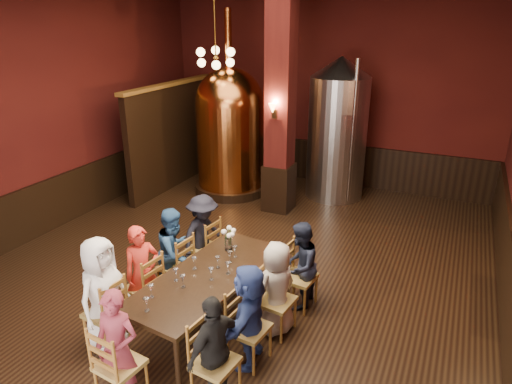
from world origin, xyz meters
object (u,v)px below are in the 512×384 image
at_px(dining_table, 208,279).
at_px(person_2, 175,252).
at_px(person_1, 142,273).
at_px(rose_vase, 228,235).
at_px(steel_vessel, 338,129).
at_px(copper_kettle, 230,130).
at_px(person_0, 103,293).

relative_size(dining_table, person_2, 1.83).
distance_m(person_1, rose_vase, 1.28).
height_order(dining_table, person_1, person_1).
height_order(person_1, rose_vase, person_1).
bearing_deg(steel_vessel, person_2, -101.94).
xyz_separation_m(steel_vessel, rose_vase, (-0.30, -4.61, -0.58)).
distance_m(copper_kettle, steel_vessel, 2.42).
bearing_deg(rose_vase, steel_vessel, 86.25).
height_order(dining_table, copper_kettle, copper_kettle).
relative_size(person_2, steel_vessel, 0.44).
xyz_separation_m(dining_table, person_1, (-0.88, -0.23, -0.01)).
relative_size(person_0, person_1, 1.09).
distance_m(dining_table, person_2, 0.91).
height_order(person_0, copper_kettle, copper_kettle).
bearing_deg(dining_table, person_0, -130.36).
bearing_deg(person_0, person_1, -5.96).
xyz_separation_m(person_1, person_2, (0.08, 0.66, 0.01)).
height_order(dining_table, rose_vase, rose_vase).
bearing_deg(copper_kettle, steel_vessel, 17.54).
xyz_separation_m(dining_table, person_2, (-0.80, 0.43, -0.00)).
distance_m(person_0, copper_kettle, 5.65).
distance_m(dining_table, copper_kettle, 5.10).
bearing_deg(rose_vase, person_1, -130.78).
height_order(person_0, person_1, person_0).
bearing_deg(person_1, person_2, 21.53).
relative_size(person_0, copper_kettle, 0.36).
bearing_deg(steel_vessel, person_0, -100.87).
bearing_deg(person_1, steel_vessel, 17.03).
relative_size(copper_kettle, steel_vessel, 1.30).
relative_size(person_2, rose_vase, 3.79).
bearing_deg(steel_vessel, person_1, -101.35).
bearing_deg(dining_table, steel_vessel, 94.37).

